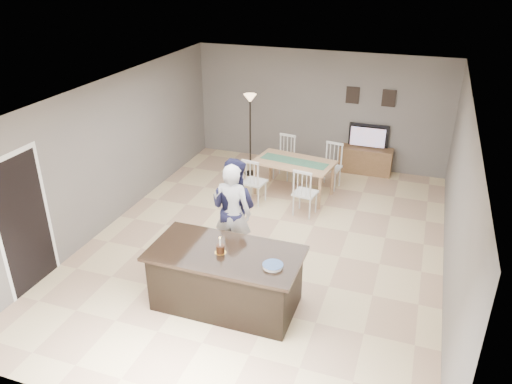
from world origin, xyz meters
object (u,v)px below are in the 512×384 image
(woman, at_px, (232,213))
(man, at_px, (234,207))
(tv_console, at_px, (365,160))
(dining_table, at_px, (294,167))
(plate_stack, at_px, (273,266))
(birthday_cake, at_px, (220,249))
(television, at_px, (368,136))
(kitchen_island, at_px, (226,278))
(floor_lamp, at_px, (250,113))

(woman, height_order, man, man)
(tv_console, relative_size, dining_table, 0.59)
(man, distance_m, dining_table, 2.56)
(plate_stack, relative_size, dining_table, 0.14)
(man, bearing_deg, birthday_cake, 118.43)
(tv_console, xyz_separation_m, birthday_cake, (-1.26, -5.60, 0.66))
(television, xyz_separation_m, plate_stack, (-0.46, -5.77, 0.06))
(birthday_cake, height_order, dining_table, birthday_cake)
(kitchen_island, height_order, birthday_cake, birthday_cake)
(television, distance_m, man, 4.58)
(dining_table, bearing_deg, man, -89.41)
(woman, bearing_deg, man, -76.14)
(kitchen_island, distance_m, birthday_cake, 0.51)
(kitchen_island, xyz_separation_m, dining_table, (-0.07, 3.87, 0.17))
(dining_table, bearing_deg, kitchen_island, -80.65)
(tv_console, height_order, woman, woman)
(kitchen_island, bearing_deg, floor_lamp, 105.73)
(kitchen_island, bearing_deg, plate_stack, -10.15)
(tv_console, relative_size, man, 0.69)
(television, height_order, plate_stack, television)
(tv_console, xyz_separation_m, television, (0.00, 0.07, 0.56))
(tv_console, distance_m, television, 0.57)
(man, xyz_separation_m, dining_table, (0.35, 2.52, -0.24))
(plate_stack, bearing_deg, tv_console, 85.36)
(dining_table, height_order, floor_lamp, floor_lamp)
(woman, distance_m, dining_table, 2.73)
(plate_stack, height_order, floor_lamp, floor_lamp)
(plate_stack, xyz_separation_m, dining_table, (-0.80, 4.01, -0.29))
(tv_console, bearing_deg, man, -110.89)
(tv_console, distance_m, man, 4.55)
(plate_stack, bearing_deg, man, 127.77)
(tv_console, relative_size, television, 1.31)
(television, bearing_deg, birthday_cake, 77.50)
(man, xyz_separation_m, floor_lamp, (-0.88, 3.25, 0.59))
(woman, bearing_deg, tv_console, -111.29)
(man, xyz_separation_m, plate_stack, (1.15, -1.48, 0.05))
(tv_console, distance_m, woman, 4.70)
(dining_table, xyz_separation_m, floor_lamp, (-1.23, 0.73, 0.83))
(plate_stack, bearing_deg, birthday_cake, 173.03)
(kitchen_island, xyz_separation_m, woman, (-0.36, 1.18, 0.40))
(plate_stack, bearing_deg, floor_lamp, 113.25)
(television, distance_m, woman, 4.73)
(kitchen_island, bearing_deg, birthday_cake, -148.84)
(man, bearing_deg, dining_table, -83.67)
(plate_stack, distance_m, floor_lamp, 5.18)
(television, bearing_deg, floor_lamp, 22.62)
(man, height_order, plate_stack, man)
(kitchen_island, xyz_separation_m, television, (1.20, 5.64, 0.41))
(tv_console, xyz_separation_m, plate_stack, (-0.46, -5.70, 0.62))
(woman, xyz_separation_m, dining_table, (0.30, 2.70, -0.23))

